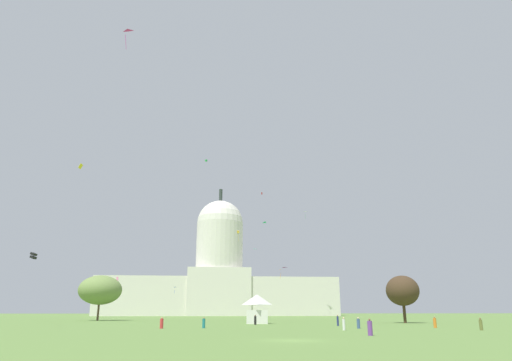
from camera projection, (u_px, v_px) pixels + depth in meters
name	position (u px, v px, depth m)	size (l,w,h in m)	color
ground_plane	(292.00, 341.00, 37.53)	(800.00, 800.00, 0.00)	olive
capitol_building	(219.00, 277.00, 228.07)	(118.48, 25.00, 64.97)	silver
event_tent	(257.00, 309.00, 87.22)	(4.64, 5.05, 5.48)	white
tree_west_near	(100.00, 290.00, 115.75)	(11.15, 10.32, 11.23)	brown
tree_east_far	(402.00, 291.00, 92.99)	(9.26, 9.27, 9.47)	#42301E
person_purple_lawn_far_right	(370.00, 328.00, 45.09)	(0.68, 0.68, 1.64)	#703D93
person_red_front_right	(162.00, 323.00, 63.12)	(0.62, 0.62, 1.58)	red
person_white_deep_crowd	(344.00, 324.00, 57.48)	(0.35, 0.35, 1.61)	silver
person_orange_edge_east	(435.00, 323.00, 65.70)	(0.59, 0.59, 1.60)	orange
person_olive_front_center	(481.00, 325.00, 57.43)	(0.49, 0.49, 1.53)	olive
person_denim_near_tree_east	(358.00, 323.00, 63.34)	(0.51, 0.51, 1.53)	#3D5684
person_navy_aisle_center	(338.00, 321.00, 74.28)	(0.38, 0.38, 1.75)	navy
person_teal_mid_center	(204.00, 323.00, 64.43)	(0.59, 0.59, 1.51)	#1E757A
person_black_near_tree_west	(255.00, 320.00, 80.33)	(0.54, 0.54, 1.71)	black
kite_turquoise_mid	(262.00, 225.00, 90.62)	(1.16, 1.57, 0.32)	teal
kite_orange_mid	(281.00, 271.00, 184.92)	(0.97, 1.47, 3.32)	orange
kite_pink_low	(117.00, 279.00, 154.08)	(0.79, 0.52, 3.21)	pink
kite_green_high	(206.00, 161.00, 166.83)	(0.95, 0.94, 0.69)	green
kite_yellow_high	(81.00, 166.00, 112.53)	(0.86, 1.07, 1.31)	yellow
kite_blue_low	(174.00, 288.00, 186.35)	(1.39, 1.68, 2.54)	blue
kite_gold_mid	(238.00, 232.00, 171.40)	(0.84, 0.91, 3.92)	gold
kite_red_high	(262.00, 193.00, 220.34)	(0.65, 0.84, 1.21)	red
kite_magenta_high	(127.00, 32.00, 83.45)	(1.76, 1.06, 3.88)	#D1339E
kite_cyan_mid	(256.00, 250.00, 178.27)	(1.73, 1.72, 0.17)	#33BCDB
kite_white_high	(305.00, 213.00, 210.10)	(1.87, 1.34, 3.32)	white
kite_black_low	(33.00, 256.00, 68.94)	(1.03, 1.00, 1.07)	black
kite_violet_low	(284.00, 268.00, 152.88)	(1.86, 1.62, 0.27)	purple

